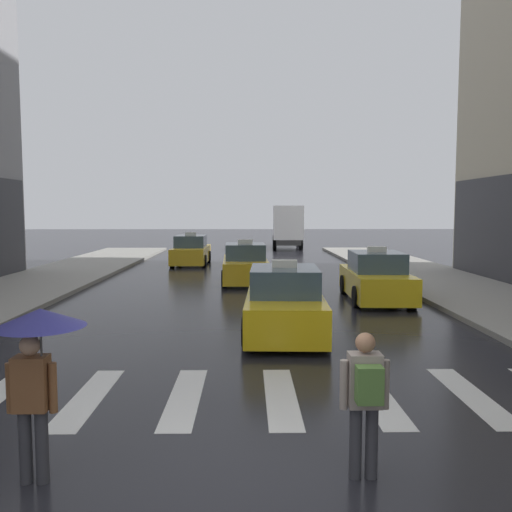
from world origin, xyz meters
TOP-DOWN VIEW (x-y plane):
  - ground_plane at (0.00, 0.00)m, footprint 160.00×160.00m
  - crosswalk_markings at (-0.00, 3.00)m, footprint 11.30×2.80m
  - taxi_lead at (1.13, 7.40)m, footprint 2.07×4.60m
  - taxi_second at (4.52, 12.11)m, footprint 2.05×4.60m
  - taxi_third at (0.13, 16.51)m, footprint 2.02×4.58m
  - taxi_fourth at (-2.91, 23.80)m, footprint 1.97×4.56m
  - box_truck at (3.36, 36.11)m, footprint 2.54×7.62m
  - pedestrian_with_umbrella at (-2.03, 0.36)m, footprint 0.96×0.96m
  - pedestrian_with_backpack at (1.53, 0.37)m, footprint 0.55×0.43m

SIDE VIEW (x-z plane):
  - ground_plane at x=0.00m, z-range 0.00..0.00m
  - crosswalk_markings at x=0.00m, z-range 0.00..0.01m
  - taxi_lead at x=1.13m, z-range -0.18..1.63m
  - taxi_second at x=4.52m, z-range -0.18..1.63m
  - taxi_third at x=0.13m, z-range -0.18..1.63m
  - taxi_fourth at x=-2.91m, z-range -0.18..1.63m
  - pedestrian_with_backpack at x=1.53m, z-range 0.15..1.80m
  - pedestrian_with_umbrella at x=-2.03m, z-range 0.55..2.49m
  - box_truck at x=3.36m, z-range 0.18..3.53m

